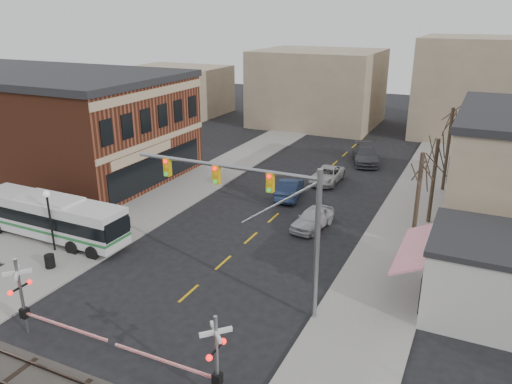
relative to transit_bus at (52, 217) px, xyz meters
The scene contains 20 objects.
ground 12.97m from the transit_bus, 18.67° to the right, with size 160.00×160.00×0.00m, color black.
sidewalk_west 16.19m from the transit_bus, 80.40° to the left, with size 5.00×60.00×0.12m, color gray.
sidewalk_east 26.93m from the transit_bus, 36.22° to the left, with size 5.00×60.00×0.12m, color gray.
brick_building 19.24m from the transit_bus, 141.23° to the left, with size 30.40×15.40×9.60m.
awning_shop 28.31m from the transit_bus, ahead, with size 9.74×6.20×4.30m.
tree_east_a 24.09m from the transit_bus, 19.16° to the left, with size 0.28×0.28×6.75m.
tree_east_b 26.90m from the transit_bus, 31.13° to the left, with size 0.28×0.28×6.30m.
tree_east_c 31.95m from the transit_bus, 43.34° to the left, with size 0.28×0.28×7.20m.
transit_bus is the anchor object (origin of this frame).
traffic_signal_mast 16.99m from the transit_bus, ahead, with size 10.36×0.30×8.00m.
rr_crossing_west 11.26m from the transit_bus, 48.97° to the right, with size 5.60×1.36×4.00m.
rr_crossing_east 19.26m from the transit_bus, 26.39° to the right, with size 5.60×1.36×4.00m.
street_lamp 2.50m from the transit_bus, 44.43° to the right, with size 0.44×0.44×4.14m.
trash_bin 4.62m from the transit_bus, 47.34° to the right, with size 0.60×0.60×0.83m, color black.
car_a 18.12m from the transit_bus, 31.18° to the left, with size 1.77×4.40×1.50m, color #B3B3B8.
car_b 18.67m from the transit_bus, 51.35° to the left, with size 1.71×4.90×1.61m, color #1D2B48.
car_c 23.84m from the transit_bus, 56.07° to the left, with size 2.29×4.97×1.38m, color #B5B5B5.
car_d 31.32m from the transit_bus, 61.42° to the left, with size 2.41×5.93×1.72m, color #49494E.
pedestrian_near 3.93m from the transit_bus, ahead, with size 0.69×0.45×1.90m, color #4F433F.
pedestrian_far 2.62m from the transit_bus, 62.07° to the left, with size 0.91×0.71×1.88m, color #343A5B.
Camera 1 is at (13.70, -18.33, 14.80)m, focal length 35.00 mm.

